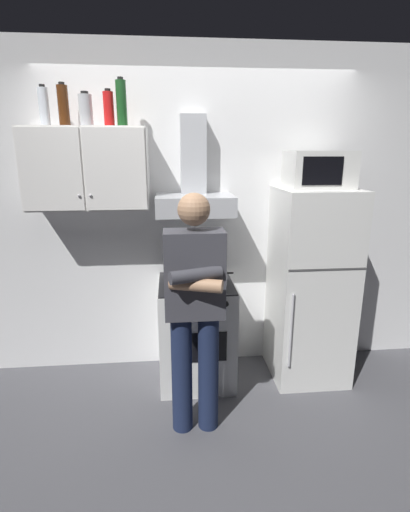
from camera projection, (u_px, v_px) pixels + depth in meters
name	position (u px, v px, depth m)	size (l,w,h in m)	color
ground_plane	(205.00, 395.00, 3.04)	(7.00, 7.00, 0.00)	#4C4C51
back_wall_tiled	(198.00, 215.00, 3.26)	(4.80, 0.10, 2.70)	white
upper_cabinet	(88.00, 169.00, 2.86)	(0.90, 0.37, 0.60)	white
stove_oven	(196.00, 331.00, 3.16)	(0.60, 0.62, 0.87)	white
range_hood	(194.00, 188.00, 2.97)	(0.60, 0.44, 0.75)	#B7BABF
refrigerator	(310.00, 286.00, 3.15)	(0.60, 0.62, 1.60)	white
microwave	(319.00, 170.00, 2.92)	(0.48, 0.37, 0.28)	silver
person_standing	(195.00, 308.00, 2.45)	(0.38, 0.33, 1.64)	#192342
cooking_pot	(214.00, 278.00, 2.93)	(0.30, 0.20, 0.12)	#B7BABF
bottle_canister_steel	(86.00, 110.00, 2.73)	(0.10, 0.10, 0.24)	#B2B5BA
bottle_soda_red	(109.00, 109.00, 2.75)	(0.07, 0.07, 0.26)	red
bottle_rum_dark	(63.00, 106.00, 2.76)	(0.08, 0.08, 0.30)	#47230F
bottle_wine_green	(121.00, 103.00, 2.74)	(0.07, 0.07, 0.33)	#19471E
bottle_vodka_clear	(44.00, 107.00, 2.74)	(0.07, 0.07, 0.28)	silver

